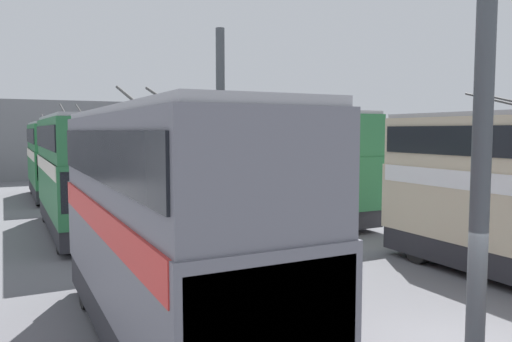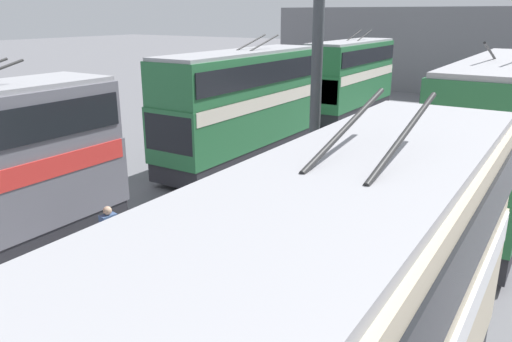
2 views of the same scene
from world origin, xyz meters
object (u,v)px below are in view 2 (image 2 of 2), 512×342
Objects in this scene: person_aisle_midway at (239,227)px; bus_right_mid at (243,101)px; bus_left_far at (497,131)px; person_by_right_row at (110,235)px; bus_right_far at (350,75)px.

bus_right_mid is at bearing 72.55° from person_aisle_midway.
bus_left_far is 12.28m from person_by_right_row.
bus_right_mid is 10.63m from person_by_right_row.
person_by_right_row is at bearing 139.13° from bus_left_far.
bus_right_mid is (0.97, 10.49, -0.12)m from bus_left_far.
bus_right_far is 5.91× the size of person_aisle_midway.
bus_right_mid reaches higher than person_by_right_row.
bus_left_far is 5.86× the size of person_by_right_row.
person_aisle_midway is at bearing 140.35° from bus_left_far.
bus_right_far is at bearing 53.25° from person_aisle_midway.
bus_right_far is 22.70m from person_by_right_row.
bus_right_far reaches higher than person_by_right_row.
person_aisle_midway is 3.53m from person_by_right_row.
bus_right_mid is 1.08× the size of bus_right_far.
bus_left_far is at bearing -95.31° from bus_right_mid.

